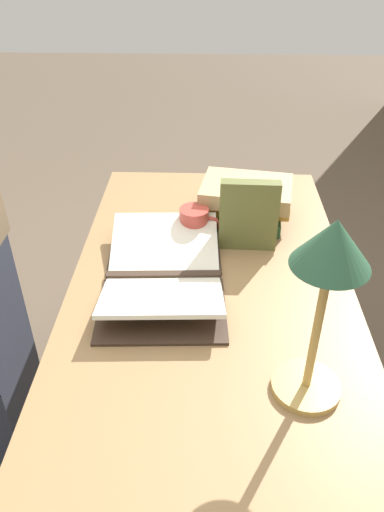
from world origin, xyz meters
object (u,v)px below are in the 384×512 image
Objects in this scene: book_stack_tall at (246,201)px; coffee_mug at (195,223)px; book_standing_upright at (249,216)px; open_book at (163,272)px; reading_lamp at (328,271)px.

coffee_mug is at bearing -55.70° from book_stack_tall.
book_standing_upright reaches higher than book_stack_tall.
open_book is 0.24m from coffee_mug.
reading_lamp reaches higher than coffee_mug.
book_standing_upright is 0.60m from reading_lamp.
book_standing_upright is 0.52× the size of reading_lamp.
book_stack_tall is 0.20m from coffee_mug.
book_stack_tall is 2.55× the size of coffee_mug.
book_stack_tall is at bearing 140.93° from open_book.
book_standing_upright reaches higher than open_book.
coffee_mug is (-0.22, 0.08, 0.03)m from open_book.
book_stack_tall is at bearing -172.51° from reading_lamp.
reading_lamp reaches higher than book_stack_tall.
book_standing_upright is 0.18m from coffee_mug.
book_standing_upright is at bearing 73.25° from coffee_mug.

